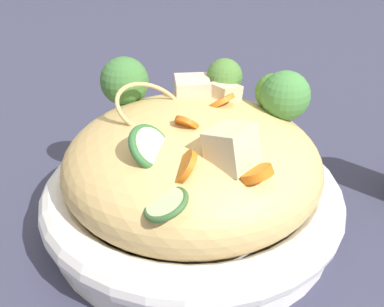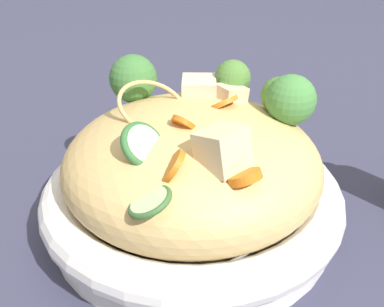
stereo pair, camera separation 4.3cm
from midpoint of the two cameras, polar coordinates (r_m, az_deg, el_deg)
name	(u,v)px [view 2 (the right image)]	position (r m, az deg, el deg)	size (l,w,h in m)	color
ground_plane	(192,222)	(0.48, 2.62, -8.48)	(3.00, 3.00, 0.00)	#36374E
serving_bowl	(192,200)	(0.46, 2.70, -5.79)	(0.29, 0.29, 0.05)	white
noodle_heap	(192,163)	(0.44, 2.81, -1.28)	(0.24, 0.24, 0.12)	tan
broccoli_florets	(219,88)	(0.46, 6.01, 7.93)	(0.15, 0.20, 0.06)	#9BB977
carrot_coins	(209,136)	(0.39, 5.31, 2.05)	(0.20, 0.10, 0.04)	orange
zucchini_slices	(145,164)	(0.36, -2.32, -1.45)	(0.10, 0.05, 0.05)	beige
chicken_chunks	(214,115)	(0.42, 5.71, 4.70)	(0.17, 0.08, 0.04)	beige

